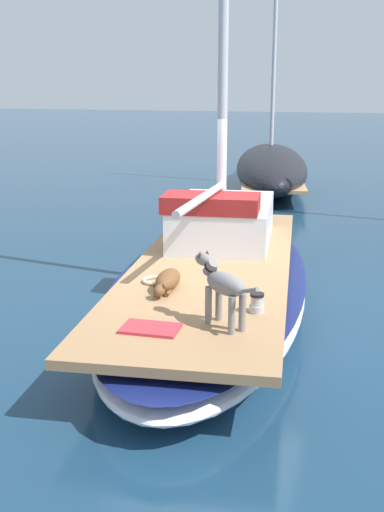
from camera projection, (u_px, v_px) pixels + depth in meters
ground_plane at (212, 308)px, 8.62m from camera, size 120.00×120.00×0.00m
sailboat_main at (212, 285)px, 8.53m from camera, size 3.31×7.47×0.66m
cabin_house at (222, 220)px, 9.41m from camera, size 1.64×2.36×0.84m
dog_grey at (222, 285)px, 6.13m from camera, size 0.79×0.64×0.70m
dog_brown at (167, 281)px, 7.28m from camera, size 0.29×0.95×0.22m
deck_winch at (257, 303)px, 6.57m from camera, size 0.16×0.16×0.21m
coiled_rope at (155, 280)px, 7.58m from camera, size 0.32×0.32×0.04m
deck_towel at (150, 328)px, 6.12m from camera, size 0.57×0.38×0.03m
moored_boat_far_astern at (271, 167)px, 18.25m from camera, size 3.35×7.82×7.12m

